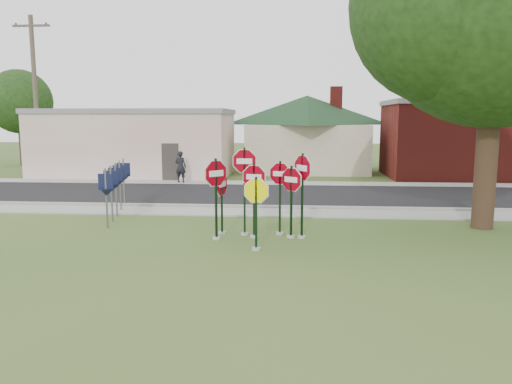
# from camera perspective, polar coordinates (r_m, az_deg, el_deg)

# --- Properties ---
(ground) EXTENTS (120.00, 120.00, 0.00)m
(ground) POSITION_cam_1_polar(r_m,az_deg,el_deg) (13.93, -0.77, -6.71)
(ground) COLOR #33531F
(ground) RESTS_ON ground
(sidewalk_near) EXTENTS (60.00, 1.60, 0.06)m
(sidewalk_near) POSITION_cam_1_polar(r_m,az_deg,el_deg) (19.27, 0.74, -2.36)
(sidewalk_near) COLOR #999991
(sidewalk_near) RESTS_ON ground
(road) EXTENTS (60.00, 7.00, 0.04)m
(road) POSITION_cam_1_polar(r_m,az_deg,el_deg) (23.70, 1.47, -0.35)
(road) COLOR black
(road) RESTS_ON ground
(sidewalk_far) EXTENTS (60.00, 1.60, 0.06)m
(sidewalk_far) POSITION_cam_1_polar(r_m,az_deg,el_deg) (27.95, 1.95, 1.01)
(sidewalk_far) COLOR #999991
(sidewalk_far) RESTS_ON ground
(curb) EXTENTS (60.00, 0.20, 0.14)m
(curb) POSITION_cam_1_polar(r_m,az_deg,el_deg) (20.25, 0.93, -1.72)
(curb) COLOR #999991
(curb) RESTS_ON ground
(stop_sign_center) EXTENTS (1.00, 0.24, 2.40)m
(stop_sign_center) POSITION_cam_1_polar(r_m,az_deg,el_deg) (15.13, -0.22, 0.16)
(stop_sign_center) COLOR #A3A098
(stop_sign_center) RESTS_ON ground
(stop_sign_yellow) EXTENTS (0.96, 0.24, 2.15)m
(stop_sign_yellow) POSITION_cam_1_polar(r_m,az_deg,el_deg) (13.72, 0.02, -1.54)
(stop_sign_yellow) COLOR #A3A098
(stop_sign_yellow) RESTS_ON ground
(stop_sign_left) EXTENTS (0.79, 0.81, 2.57)m
(stop_sign_left) POSITION_cam_1_polar(r_m,az_deg,el_deg) (14.93, -4.60, 0.58)
(stop_sign_left) COLOR #A3A098
(stop_sign_left) RESTS_ON ground
(stop_sign_right) EXTENTS (0.83, 0.64, 2.32)m
(stop_sign_right) POSITION_cam_1_polar(r_m,az_deg,el_deg) (15.14, 4.06, -0.06)
(stop_sign_right) COLOR #A3A098
(stop_sign_right) RESTS_ON ground
(stop_sign_back_right) EXTENTS (0.94, 0.24, 2.42)m
(stop_sign_back_right) POSITION_cam_1_polar(r_m,az_deg,el_deg) (15.54, 2.77, 0.37)
(stop_sign_back_right) COLOR #A3A098
(stop_sign_back_right) RESTS_ON ground
(stop_sign_back_left) EXTENTS (1.04, 0.24, 2.85)m
(stop_sign_back_left) POSITION_cam_1_polar(r_m,az_deg,el_deg) (15.43, -1.32, 1.55)
(stop_sign_back_left) COLOR #A3A098
(stop_sign_back_left) RESTS_ON ground
(stop_sign_far_right) EXTENTS (0.66, 0.89, 2.71)m
(stop_sign_far_right) POSITION_cam_1_polar(r_m,az_deg,el_deg) (15.10, 5.32, 1.02)
(stop_sign_far_right) COLOR #A3A098
(stop_sign_far_right) RESTS_ON ground
(stop_sign_far_left) EXTENTS (0.31, 1.03, 2.13)m
(stop_sign_far_left) POSITION_cam_1_polar(r_m,az_deg,el_deg) (15.66, -3.94, -0.29)
(stop_sign_far_left) COLOR #A3A098
(stop_sign_far_left) RESTS_ON ground
(route_sign_row) EXTENTS (1.43, 4.63, 2.00)m
(route_sign_row) POSITION_cam_1_polar(r_m,az_deg,el_deg) (19.24, -15.72, 0.90)
(route_sign_row) COLOR #59595E
(route_sign_row) RESTS_ON ground
(building_stucco) EXTENTS (12.20, 6.20, 4.20)m
(building_stucco) POSITION_cam_1_polar(r_m,az_deg,el_deg) (33.05, -13.59, 5.62)
(building_stucco) COLOR silver
(building_stucco) RESTS_ON ground
(building_house) EXTENTS (11.60, 11.60, 6.20)m
(building_house) POSITION_cam_1_polar(r_m,az_deg,el_deg) (35.40, 5.83, 8.41)
(building_house) COLOR beige
(building_house) RESTS_ON ground
(building_brick) EXTENTS (10.20, 6.20, 4.75)m
(building_brick) POSITION_cam_1_polar(r_m,az_deg,el_deg) (33.67, 23.28, 5.66)
(building_brick) COLOR maroon
(building_brick) RESTS_ON ground
(utility_pole_near) EXTENTS (2.20, 0.26, 9.50)m
(utility_pole_near) POSITION_cam_1_polar(r_m,az_deg,el_deg) (32.43, -23.90, 10.07)
(utility_pole_near) COLOR #4D3F33
(utility_pole_near) RESTS_ON ground
(bg_tree_left) EXTENTS (4.90, 4.90, 7.35)m
(bg_tree_left) POSITION_cam_1_polar(r_m,az_deg,el_deg) (43.03, -25.41, 9.29)
(bg_tree_left) COLOR black
(bg_tree_left) RESTS_ON ground
(pedestrian) EXTENTS (0.73, 0.57, 1.76)m
(pedestrian) POSITION_cam_1_polar(r_m,az_deg,el_deg) (28.33, -8.60, 2.88)
(pedestrian) COLOR black
(pedestrian) RESTS_ON sidewalk_far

